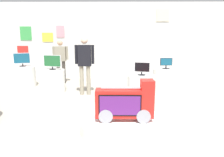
% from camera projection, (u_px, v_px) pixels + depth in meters
% --- Properties ---
extents(ground_plane, '(30.00, 30.00, 0.00)m').
position_uv_depth(ground_plane, '(104.00, 129.00, 3.97)').
color(ground_plane, '#A8A091').
extents(back_wall_display, '(12.50, 0.13, 3.05)m').
position_uv_depth(back_wall_display, '(109.00, 41.00, 8.76)').
color(back_wall_display, silver).
rests_on(back_wall_display, ground).
extents(main_display_pedestal, '(1.55, 1.55, 0.22)m').
position_uv_depth(main_display_pedestal, '(124.00, 126.00, 3.85)').
color(main_display_pedestal, white).
rests_on(main_display_pedestal, ground).
extents(novelty_firetruck_tv, '(1.01, 0.34, 0.73)m').
position_uv_depth(novelty_firetruck_tv, '(125.00, 104.00, 3.76)').
color(novelty_firetruck_tv, gray).
rests_on(novelty_firetruck_tv, main_display_pedestal).
extents(display_pedestal_left_rear, '(0.79, 0.79, 0.71)m').
position_uv_depth(display_pedestal_left_rear, '(165.00, 80.00, 6.79)').
color(display_pedestal_left_rear, white).
rests_on(display_pedestal_left_rear, ground).
extents(tv_on_left_rear, '(0.38, 0.23, 0.34)m').
position_uv_depth(tv_on_left_rear, '(166.00, 63.00, 6.69)').
color(tv_on_left_rear, black).
rests_on(tv_on_left_rear, display_pedestal_left_rear).
extents(display_pedestal_center_rear, '(0.80, 0.80, 0.71)m').
position_uv_depth(display_pedestal_center_rear, '(24.00, 77.00, 7.35)').
color(display_pedestal_center_rear, white).
rests_on(display_pedestal_center_rear, ground).
extents(tv_on_center_rear, '(0.52, 0.22, 0.45)m').
position_uv_depth(tv_on_center_rear, '(22.00, 59.00, 7.23)').
color(tv_on_center_rear, black).
rests_on(tv_on_center_rear, display_pedestal_center_rear).
extents(display_pedestal_right_rear, '(0.73, 0.73, 0.71)m').
position_uv_depth(display_pedestal_right_rear, '(141.00, 88.00, 5.64)').
color(display_pedestal_right_rear, white).
rests_on(display_pedestal_right_rear, ground).
extents(tv_on_right_rear, '(0.40, 0.19, 0.34)m').
position_uv_depth(tv_on_right_rear, '(142.00, 68.00, 5.53)').
color(tv_on_right_rear, black).
rests_on(tv_on_right_rear, display_pedestal_right_rear).
extents(display_pedestal_far_right, '(0.72, 0.72, 0.71)m').
position_uv_depth(display_pedestal_far_right, '(53.00, 81.00, 6.60)').
color(display_pedestal_far_right, white).
rests_on(display_pedestal_far_right, ground).
extents(tv_on_far_right, '(0.57, 0.19, 0.45)m').
position_uv_depth(tv_on_far_right, '(52.00, 62.00, 6.48)').
color(tv_on_far_right, black).
rests_on(tv_on_far_right, display_pedestal_far_right).
extents(shopper_browsing_near_truck, '(0.56, 0.22, 1.58)m').
position_uv_depth(shopper_browsing_near_truck, '(61.00, 58.00, 7.81)').
color(shopper_browsing_near_truck, '#38332D').
rests_on(shopper_browsing_near_truck, ground).
extents(shopper_browsing_rear, '(0.56, 0.22, 1.69)m').
position_uv_depth(shopper_browsing_rear, '(85.00, 61.00, 6.22)').
color(shopper_browsing_rear, gray).
rests_on(shopper_browsing_rear, ground).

